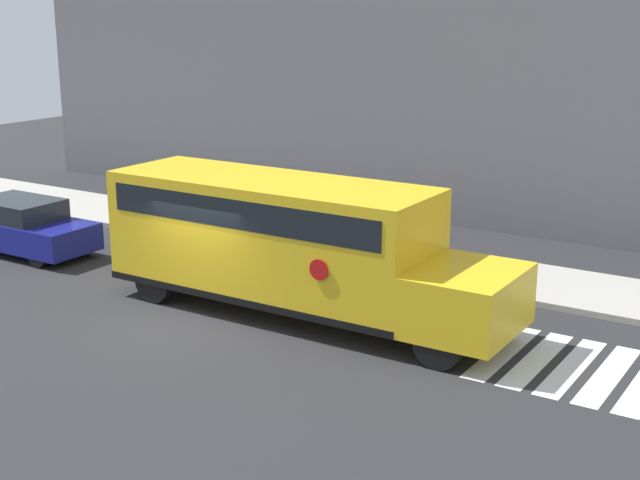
{
  "coord_description": "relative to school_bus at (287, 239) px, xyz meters",
  "views": [
    {
      "loc": [
        12.45,
        -14.08,
        6.88
      ],
      "look_at": [
        2.12,
        2.16,
        1.66
      ],
      "focal_mm": 50.0,
      "sensor_mm": 36.0,
      "label": 1
    }
  ],
  "objects": [
    {
      "name": "crosswalk_stripes",
      "position": [
        7.47,
        0.34,
        -1.72
      ],
      "size": [
        5.4,
        3.2,
        0.01
      ],
      "color": "white",
      "rests_on": "ground"
    },
    {
      "name": "school_bus",
      "position": [
        0.0,
        0.0,
        0.0
      ],
      "size": [
        9.56,
        2.57,
        3.03
      ],
      "color": "yellow",
      "rests_on": "ground"
    },
    {
      "name": "ground_plane",
      "position": [
        -1.58,
        -1.66,
        -1.72
      ],
      "size": [
        60.0,
        60.0,
        0.0
      ],
      "primitive_type": "plane",
      "color": "#28282B"
    },
    {
      "name": "sidewalk_strip",
      "position": [
        -1.58,
        4.84,
        -1.65
      ],
      "size": [
        44.0,
        3.0,
        0.15
      ],
      "color": "#B2ADA3",
      "rests_on": "ground"
    },
    {
      "name": "building_backdrop",
      "position": [
        -1.58,
        11.34,
        3.95
      ],
      "size": [
        32.0,
        4.0,
        11.35
      ],
      "color": "slate",
      "rests_on": "ground"
    },
    {
      "name": "parked_car",
      "position": [
        -9.02,
        0.12,
        -0.98
      ],
      "size": [
        4.2,
        1.8,
        1.51
      ],
      "color": "navy",
      "rests_on": "ground"
    }
  ]
}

